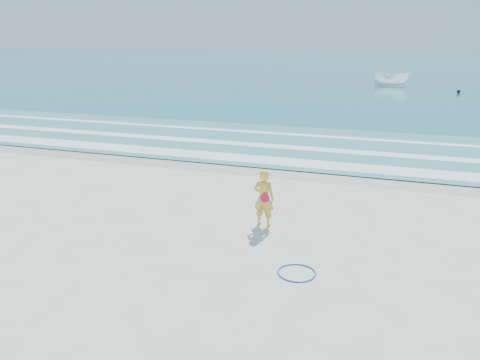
% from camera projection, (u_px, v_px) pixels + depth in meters
% --- Properties ---
extents(ground, '(400.00, 400.00, 0.00)m').
position_uv_depth(ground, '(176.00, 261.00, 11.68)').
color(ground, silver).
rests_on(ground, ground).
extents(wet_sand, '(400.00, 2.40, 0.00)m').
position_uv_depth(wet_sand, '(271.00, 169.00, 19.83)').
color(wet_sand, '#B2A893').
rests_on(wet_sand, ground).
extents(ocean, '(400.00, 190.00, 0.04)m').
position_uv_depth(ocean, '(381.00, 63.00, 106.78)').
color(ocean, '#19727F').
rests_on(ocean, ground).
extents(shallow, '(400.00, 10.00, 0.01)m').
position_uv_depth(shallow, '(296.00, 144.00, 24.35)').
color(shallow, '#59B7AD').
rests_on(shallow, ocean).
extents(foam_near, '(400.00, 1.40, 0.01)m').
position_uv_depth(foam_near, '(278.00, 161.00, 20.99)').
color(foam_near, white).
rests_on(foam_near, shallow).
extents(foam_mid, '(400.00, 0.90, 0.01)m').
position_uv_depth(foam_mid, '(293.00, 147.00, 23.62)').
color(foam_mid, white).
rests_on(foam_mid, shallow).
extents(foam_far, '(400.00, 0.60, 0.01)m').
position_uv_depth(foam_far, '(305.00, 135.00, 26.61)').
color(foam_far, white).
rests_on(foam_far, shallow).
extents(hoop, '(1.04, 1.04, 0.03)m').
position_uv_depth(hoop, '(297.00, 273.00, 11.05)').
color(hoop, blue).
rests_on(hoop, ground).
extents(boat, '(4.49, 2.30, 1.65)m').
position_uv_depth(boat, '(391.00, 79.00, 54.29)').
color(boat, white).
rests_on(boat, ocean).
extents(buoy, '(0.37, 0.37, 0.37)m').
position_uv_depth(buoy, '(459.00, 91.00, 47.06)').
color(buoy, black).
rests_on(buoy, ocean).
extents(woman, '(0.65, 0.45, 1.72)m').
position_uv_depth(woman, '(264.00, 198.00, 13.66)').
color(woman, yellow).
rests_on(woman, ground).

